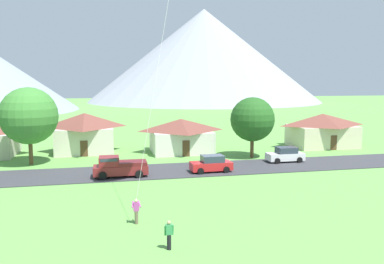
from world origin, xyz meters
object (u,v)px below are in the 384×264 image
(house_leftmost, at_px, (181,135))
(parked_car_white_mid_west, at_px, (285,155))
(pickup_truck_maroon_east_side, at_px, (119,167))
(house_rightmost, at_px, (85,132))
(watcher_person, at_px, (169,234))
(parked_car_red_west_end, at_px, (211,164))
(tree_center, at_px, (29,116))
(house_left_center, at_px, (322,130))
(tree_near_left, at_px, (252,119))

(house_leftmost, relative_size, parked_car_white_mid_west, 1.95)
(house_leftmost, distance_m, pickup_truck_maroon_east_side, 14.93)
(house_rightmost, bearing_deg, house_leftmost, -13.71)
(house_leftmost, height_order, house_rightmost, house_rightmost)
(house_rightmost, xyz_separation_m, watcher_person, (5.92, -32.80, -1.76))
(parked_car_red_west_end, distance_m, parked_car_white_mid_west, 10.06)
(house_rightmost, xyz_separation_m, parked_car_white_mid_west, (22.71, -12.12, -1.77))
(tree_center, bearing_deg, pickup_truck_maroon_east_side, -40.62)
(pickup_truck_maroon_east_side, bearing_deg, tree_center, 139.38)
(house_left_center, bearing_deg, pickup_truck_maroon_east_side, -157.07)
(parked_car_red_west_end, xyz_separation_m, parked_car_white_mid_west, (9.59, 3.02, 0.00))
(house_leftmost, height_order, parked_car_red_west_end, house_leftmost)
(house_left_center, height_order, parked_car_white_mid_west, house_left_center)
(tree_near_left, distance_m, pickup_truck_maroon_east_side, 17.85)
(parked_car_white_mid_west, bearing_deg, house_left_center, 42.47)
(house_leftmost, bearing_deg, house_rightmost, 166.29)
(parked_car_red_west_end, relative_size, pickup_truck_maroon_east_side, 0.81)
(house_rightmost, xyz_separation_m, tree_near_left, (20.00, -8.58, 2.03))
(house_leftmost, height_order, pickup_truck_maroon_east_side, house_leftmost)
(house_left_center, bearing_deg, tree_near_left, -156.46)
(house_left_center, xyz_separation_m, watcher_person, (-26.65, -29.70, -1.55))
(house_left_center, height_order, tree_near_left, tree_near_left)
(house_rightmost, bearing_deg, parked_car_white_mid_west, -28.09)
(pickup_truck_maroon_east_side, xyz_separation_m, watcher_person, (2.08, -17.54, -0.18))
(house_leftmost, distance_m, tree_center, 18.60)
(tree_near_left, distance_m, parked_car_red_west_end, 10.24)
(house_leftmost, distance_m, house_left_center, 20.29)
(house_left_center, relative_size, house_rightmost, 1.17)
(house_left_center, xyz_separation_m, tree_center, (-38.13, -4.10, 3.04))
(house_left_center, xyz_separation_m, parked_car_white_mid_west, (-9.86, -9.02, -1.56))
(parked_car_red_west_end, xyz_separation_m, pickup_truck_maroon_east_side, (-9.28, -0.11, 0.19))
(watcher_person, bearing_deg, tree_near_left, 59.83)
(house_rightmost, relative_size, tree_center, 0.92)
(house_left_center, relative_size, tree_near_left, 1.26)
(parked_car_red_west_end, height_order, pickup_truck_maroon_east_side, pickup_truck_maroon_east_side)
(house_leftmost, height_order, tree_center, tree_center)
(house_left_center, relative_size, parked_car_white_mid_west, 2.21)
(house_leftmost, height_order, parked_car_white_mid_west, house_leftmost)
(parked_car_red_west_end, bearing_deg, tree_near_left, 43.69)
(parked_car_red_west_end, height_order, parked_car_white_mid_west, same)
(parked_car_white_mid_west, relative_size, pickup_truck_maroon_east_side, 0.80)
(house_rightmost, distance_m, parked_car_white_mid_west, 25.81)
(house_left_center, bearing_deg, house_leftmost, 179.71)
(watcher_person, bearing_deg, house_rightmost, 100.23)
(house_rightmost, relative_size, pickup_truck_maroon_east_side, 1.52)
(house_rightmost, relative_size, parked_car_white_mid_west, 1.89)
(parked_car_white_mid_west, bearing_deg, house_rightmost, 151.91)
(pickup_truck_maroon_east_side, bearing_deg, tree_near_left, 22.46)
(house_leftmost, bearing_deg, tree_center, -166.74)
(tree_near_left, bearing_deg, house_left_center, 23.54)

